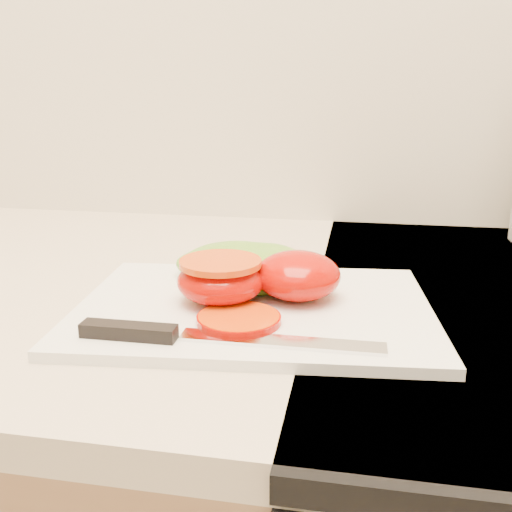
# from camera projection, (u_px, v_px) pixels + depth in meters

# --- Properties ---
(cutting_board) EXTENTS (0.36, 0.27, 0.01)m
(cutting_board) POSITION_uv_depth(u_px,v_px,m) (254.00, 308.00, 0.55)
(cutting_board) COLOR white
(cutting_board) RESTS_ON counter
(tomato_half_dome) EXTENTS (0.09, 0.09, 0.05)m
(tomato_half_dome) POSITION_uv_depth(u_px,v_px,m) (298.00, 275.00, 0.56)
(tomato_half_dome) COLOR #C20E00
(tomato_half_dome) RESTS_ON cutting_board
(tomato_half_cut) EXTENTS (0.09, 0.09, 0.04)m
(tomato_half_cut) POSITION_uv_depth(u_px,v_px,m) (221.00, 279.00, 0.55)
(tomato_half_cut) COLOR #C20E00
(tomato_half_cut) RESTS_ON cutting_board
(tomato_slice_0) EXTENTS (0.07, 0.07, 0.01)m
(tomato_slice_0) POSITION_uv_depth(u_px,v_px,m) (239.00, 319.00, 0.50)
(tomato_slice_0) COLOR #CE4608
(tomato_slice_0) RESTS_ON cutting_board
(lettuce_leaf_0) EXTENTS (0.17, 0.12, 0.03)m
(lettuce_leaf_0) POSITION_uv_depth(u_px,v_px,m) (247.00, 267.00, 0.61)
(lettuce_leaf_0) COLOR #7CBF32
(lettuce_leaf_0) RESTS_ON cutting_board
(lettuce_leaf_1) EXTENTS (0.12, 0.12, 0.02)m
(lettuce_leaf_1) POSITION_uv_depth(u_px,v_px,m) (286.00, 270.00, 0.62)
(lettuce_leaf_1) COLOR #7CBF32
(lettuce_leaf_1) RESTS_ON cutting_board
(knife) EXTENTS (0.25, 0.03, 0.01)m
(knife) POSITION_uv_depth(u_px,v_px,m) (188.00, 335.00, 0.47)
(knife) COLOR silver
(knife) RESTS_ON cutting_board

